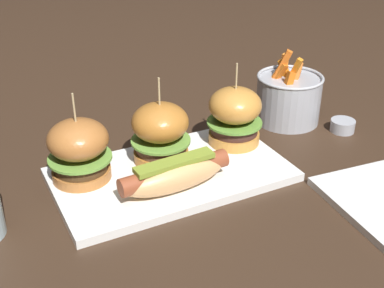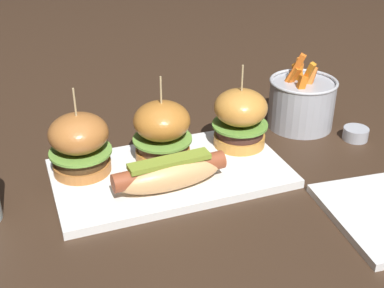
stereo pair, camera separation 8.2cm
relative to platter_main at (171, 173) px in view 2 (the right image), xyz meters
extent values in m
plane|color=#382619|center=(0.00, 0.00, -0.01)|extent=(3.00, 3.00, 0.00)
cube|color=white|center=(0.00, 0.00, 0.00)|extent=(0.37, 0.21, 0.01)
ellipsoid|color=#E1A86A|center=(-0.02, -0.05, 0.03)|extent=(0.17, 0.06, 0.05)
cylinder|color=brown|center=(-0.02, -0.05, 0.04)|extent=(0.18, 0.04, 0.03)
cube|color=olive|center=(-0.02, -0.05, 0.05)|extent=(0.13, 0.03, 0.01)
cylinder|color=#B26B32|center=(-0.13, 0.05, 0.02)|extent=(0.09, 0.09, 0.02)
cylinder|color=#442D17|center=(-0.13, 0.05, 0.03)|extent=(0.08, 0.08, 0.02)
cylinder|color=#6B9E3D|center=(-0.13, 0.05, 0.04)|extent=(0.10, 0.10, 0.00)
ellipsoid|color=#B26B32|center=(-0.13, 0.05, 0.08)|extent=(0.09, 0.09, 0.06)
cylinder|color=tan|center=(-0.13, 0.05, 0.12)|extent=(0.00, 0.00, 0.06)
cylinder|color=#BA722C|center=(0.00, 0.04, 0.02)|extent=(0.09, 0.09, 0.02)
cylinder|color=#503323|center=(0.00, 0.04, 0.03)|extent=(0.08, 0.08, 0.02)
cylinder|color=#6B9E3D|center=(0.00, 0.04, 0.04)|extent=(0.10, 0.10, 0.00)
ellipsoid|color=#BA722C|center=(0.00, 0.04, 0.08)|extent=(0.09, 0.09, 0.06)
cylinder|color=tan|center=(0.00, 0.04, 0.12)|extent=(0.00, 0.00, 0.06)
cylinder|color=#CD8838|center=(0.14, 0.04, 0.02)|extent=(0.09, 0.09, 0.02)
cylinder|color=#3F241C|center=(0.14, 0.04, 0.03)|extent=(0.08, 0.08, 0.02)
cylinder|color=#609338|center=(0.14, 0.04, 0.05)|extent=(0.10, 0.10, 0.00)
ellipsoid|color=#CD8838|center=(0.14, 0.04, 0.08)|extent=(0.09, 0.09, 0.06)
cylinder|color=tan|center=(0.14, 0.04, 0.12)|extent=(0.00, 0.00, 0.06)
cylinder|color=#A8AAB2|center=(0.30, 0.09, 0.04)|extent=(0.12, 0.12, 0.09)
torus|color=#B7BABF|center=(0.30, 0.09, 0.08)|extent=(0.13, 0.13, 0.01)
cube|color=orange|center=(0.30, 0.13, 0.08)|extent=(0.02, 0.02, 0.08)
cube|color=orange|center=(0.30, 0.11, 0.08)|extent=(0.03, 0.03, 0.07)
cube|color=orange|center=(0.30, 0.12, 0.08)|extent=(0.03, 0.03, 0.07)
cube|color=orange|center=(0.28, 0.11, 0.09)|extent=(0.04, 0.04, 0.09)
cube|color=orange|center=(0.29, 0.08, 0.09)|extent=(0.02, 0.04, 0.08)
cube|color=orange|center=(0.28, 0.07, 0.08)|extent=(0.03, 0.02, 0.06)
cube|color=orange|center=(0.30, 0.09, 0.08)|extent=(0.04, 0.03, 0.07)
cube|color=orange|center=(0.27, 0.11, 0.08)|extent=(0.03, 0.04, 0.07)
cylinder|color=#A8AAB2|center=(0.36, 0.01, 0.00)|extent=(0.05, 0.05, 0.02)
cylinder|color=beige|center=(0.36, 0.01, 0.01)|extent=(0.04, 0.04, 0.00)
camera|label=1|loc=(-0.29, -0.64, 0.44)|focal=47.84mm
camera|label=2|loc=(-0.22, -0.68, 0.44)|focal=47.84mm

